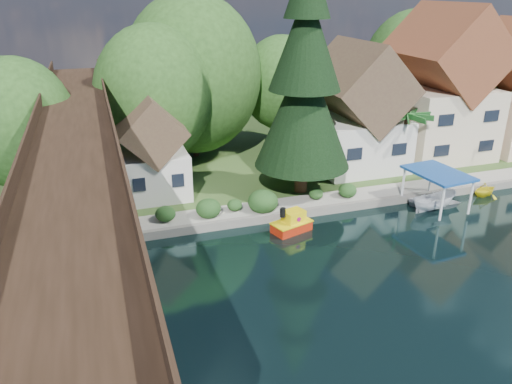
% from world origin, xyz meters
% --- Properties ---
extents(ground, '(140.00, 140.00, 0.00)m').
position_xyz_m(ground, '(0.00, 0.00, 0.00)').
color(ground, black).
rests_on(ground, ground).
extents(bank, '(140.00, 52.00, 0.50)m').
position_xyz_m(bank, '(0.00, 34.00, 0.25)').
color(bank, '#335020').
rests_on(bank, ground).
extents(seawall, '(60.00, 0.40, 0.62)m').
position_xyz_m(seawall, '(4.00, 8.00, 0.31)').
color(seawall, slate).
rests_on(seawall, ground).
extents(promenade, '(50.00, 2.60, 0.06)m').
position_xyz_m(promenade, '(6.00, 9.30, 0.53)').
color(promenade, gray).
rests_on(promenade, bank).
extents(trestle_bridge, '(4.12, 44.18, 9.30)m').
position_xyz_m(trestle_bridge, '(-16.00, 5.17, 5.35)').
color(trestle_bridge, black).
rests_on(trestle_bridge, ground).
extents(house_left, '(7.64, 8.64, 11.02)m').
position_xyz_m(house_left, '(7.00, 16.00, 5.14)').
color(house_left, silver).
rests_on(house_left, bank).
extents(house_center, '(8.65, 9.18, 13.89)m').
position_xyz_m(house_center, '(16.00, 16.50, 6.42)').
color(house_center, beige).
rests_on(house_center, bank).
extents(shed, '(5.09, 5.40, 7.85)m').
position_xyz_m(shed, '(-11.00, 14.50, 3.83)').
color(shed, silver).
rests_on(shed, bank).
extents(bg_trees, '(49.90, 13.30, 10.57)m').
position_xyz_m(bg_trees, '(1.00, 21.25, 7.29)').
color(bg_trees, '#382314').
rests_on(bg_trees, bank).
extents(shrubs, '(15.76, 2.47, 1.70)m').
position_xyz_m(shrubs, '(-4.60, 9.26, 1.23)').
color(shrubs, '#163F17').
rests_on(shrubs, bank).
extents(conifer, '(7.33, 7.33, 18.04)m').
position_xyz_m(conifer, '(0.06, 11.59, 9.19)').
color(conifer, '#382314').
rests_on(conifer, bank).
extents(palm_tree, '(4.26, 4.26, 5.73)m').
position_xyz_m(palm_tree, '(9.86, 12.38, 5.50)').
color(palm_tree, '#382314').
rests_on(palm_tree, bank).
extents(tugboat, '(3.05, 2.25, 1.98)m').
position_xyz_m(tugboat, '(-2.87, 6.17, 0.59)').
color(tugboat, '#AE210B').
rests_on(tugboat, ground).
extents(boat_white_a, '(4.79, 4.32, 0.81)m').
position_xyz_m(boat_white_a, '(9.14, 6.75, 0.41)').
color(boat_white_a, silver).
rests_on(boat_white_a, ground).
extents(boat_canopy, '(3.95, 5.04, 3.05)m').
position_xyz_m(boat_canopy, '(8.59, 6.10, 1.31)').
color(boat_canopy, white).
rests_on(boat_canopy, ground).
extents(boat_yellow, '(2.77, 2.51, 1.27)m').
position_xyz_m(boat_yellow, '(14.22, 7.16, 0.63)').
color(boat_yellow, yellow).
rests_on(boat_yellow, ground).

